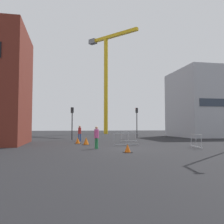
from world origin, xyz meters
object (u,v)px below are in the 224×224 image
at_px(traffic_light_crosswalk, 137,118).
at_px(pedestrian_waiting, 80,132).
at_px(traffic_light_corner, 72,118).
at_px(pedestrian_walking, 97,136).
at_px(traffic_cone_on_verge, 86,141).
at_px(traffic_cone_striped, 78,141).
at_px(traffic_cone_by_barrier, 128,149).
at_px(construction_crane, 106,70).

xyz_separation_m(traffic_light_crosswalk, pedestrian_waiting, (-8.29, -5.37, -1.82)).
xyz_separation_m(traffic_light_corner, pedestrian_walking, (1.51, -12.62, -1.75)).
bearing_deg(traffic_cone_on_verge, traffic_cone_striped, 113.58).
bearing_deg(traffic_cone_by_barrier, traffic_light_corner, 101.49).
relative_size(pedestrian_walking, traffic_cone_by_barrier, 3.10).
bearing_deg(construction_crane, traffic_cone_striped, -104.49).
xyz_separation_m(construction_crane, pedestrian_walking, (-6.73, -36.12, -13.64)).
bearing_deg(pedestrian_waiting, traffic_light_crosswalk, 32.95).
height_order(traffic_light_corner, traffic_cone_by_barrier, traffic_light_corner).
bearing_deg(pedestrian_walking, construction_crane, 79.44).
bearing_deg(traffic_cone_striped, traffic_cone_by_barrier, -72.21).
xyz_separation_m(traffic_cone_on_verge, traffic_cone_striped, (-0.69, 1.57, -0.04)).
bearing_deg(pedestrian_waiting, construction_crane, 74.37).
bearing_deg(construction_crane, traffic_cone_on_verge, -102.64).
bearing_deg(traffic_cone_striped, construction_crane, 75.51).
distance_m(traffic_cone_on_verge, traffic_cone_by_barrier, 7.38).
bearing_deg(traffic_light_corner, traffic_light_crosswalk, 13.36).
bearing_deg(pedestrian_waiting, traffic_cone_by_barrier, -79.04).
bearing_deg(pedestrian_walking, traffic_cone_by_barrier, -60.71).
height_order(construction_crane, pedestrian_walking, construction_crane).
relative_size(pedestrian_waiting, traffic_cone_on_verge, 2.56).
distance_m(pedestrian_waiting, traffic_cone_striped, 3.79).
xyz_separation_m(traffic_cone_by_barrier, traffic_cone_striped, (-2.77, 8.65, 0.04)).
bearing_deg(traffic_cone_by_barrier, pedestrian_walking, 119.29).
height_order(traffic_light_crosswalk, traffic_cone_on_verge, traffic_light_crosswalk).
height_order(pedestrian_walking, traffic_cone_by_barrier, pedestrian_walking).
distance_m(traffic_cone_on_verge, traffic_cone_striped, 1.71).
distance_m(traffic_light_crosswalk, traffic_light_corner, 9.32).
xyz_separation_m(traffic_light_crosswalk, pedestrian_walking, (-7.55, -14.77, -1.89)).
relative_size(traffic_cone_on_verge, traffic_cone_striped, 1.12).
relative_size(traffic_light_corner, traffic_cone_on_verge, 5.85).
height_order(pedestrian_walking, traffic_cone_striped, pedestrian_walking).
relative_size(pedestrian_walking, traffic_cone_on_verge, 2.42).
relative_size(pedestrian_walking, traffic_cone_striped, 2.72).
bearing_deg(traffic_light_crosswalk, traffic_cone_by_barrier, -108.43).
distance_m(traffic_light_crosswalk, pedestrian_waiting, 10.05).
relative_size(traffic_cone_by_barrier, traffic_cone_striped, 0.88).
height_order(pedestrian_waiting, traffic_cone_striped, pedestrian_waiting).
height_order(construction_crane, pedestrian_waiting, construction_crane).
xyz_separation_m(traffic_light_crosswalk, traffic_cone_on_verge, (-7.99, -10.64, -2.54)).
xyz_separation_m(pedestrian_waiting, traffic_cone_striped, (-0.38, -3.69, -0.75)).
bearing_deg(traffic_cone_striped, pedestrian_waiting, 84.07).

